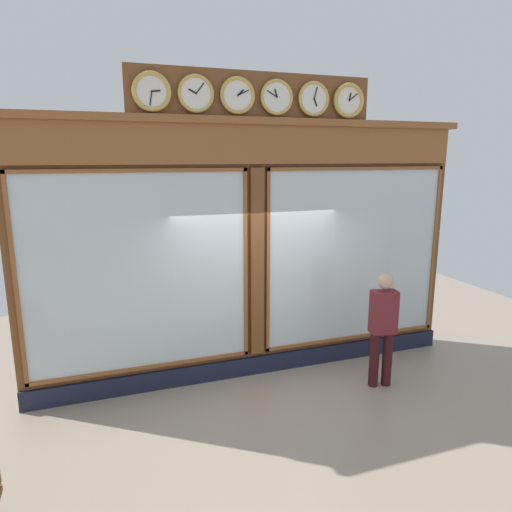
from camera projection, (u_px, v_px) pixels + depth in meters
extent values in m
plane|color=gray|center=(350.00, 495.00, 4.54)|extent=(14.00, 14.00, 0.00)
cube|color=brown|center=(253.00, 254.00, 6.87)|extent=(6.62, 0.30, 3.72)
cube|color=#191E33|center=(256.00, 365.00, 7.08)|extent=(6.62, 0.08, 0.28)
cube|color=brown|center=(257.00, 144.00, 6.36)|extent=(6.49, 0.08, 0.53)
cube|color=brown|center=(256.00, 121.00, 6.31)|extent=(6.75, 0.20, 0.10)
cube|color=silver|center=(356.00, 256.00, 7.29)|extent=(2.96, 0.02, 2.69)
cube|color=brown|center=(361.00, 168.00, 6.98)|extent=(3.06, 0.04, 0.05)
cube|color=brown|center=(353.00, 337.00, 7.56)|extent=(3.06, 0.04, 0.05)
cube|color=brown|center=(434.00, 250.00, 7.76)|extent=(0.05, 0.04, 2.79)
cube|color=brown|center=(268.00, 263.00, 6.78)|extent=(0.05, 0.04, 2.79)
cube|color=silver|center=(139.00, 273.00, 6.20)|extent=(2.96, 0.02, 2.69)
cube|color=brown|center=(134.00, 171.00, 5.89)|extent=(3.06, 0.04, 0.05)
cube|color=brown|center=(145.00, 367.00, 6.47)|extent=(3.06, 0.04, 0.05)
cube|color=brown|center=(16.00, 284.00, 5.69)|extent=(0.05, 0.04, 2.79)
cube|color=brown|center=(245.00, 265.00, 6.67)|extent=(0.05, 0.04, 2.79)
cube|color=brown|center=(257.00, 264.00, 6.73)|extent=(0.20, 0.10, 2.79)
cube|color=brown|center=(256.00, 97.00, 6.28)|extent=(3.50, 0.06, 0.67)
cylinder|color=white|center=(349.00, 101.00, 6.66)|extent=(0.40, 0.02, 0.40)
torus|color=gold|center=(349.00, 101.00, 6.66)|extent=(0.50, 0.06, 0.50)
cube|color=black|center=(350.00, 97.00, 6.64)|extent=(0.04, 0.01, 0.11)
cube|color=black|center=(354.00, 97.00, 6.66)|extent=(0.14, 0.01, 0.11)
sphere|color=black|center=(349.00, 100.00, 6.65)|extent=(0.02, 0.02, 0.02)
cylinder|color=white|center=(314.00, 99.00, 6.48)|extent=(0.40, 0.02, 0.40)
torus|color=gold|center=(314.00, 99.00, 6.48)|extent=(0.48, 0.05, 0.48)
cube|color=black|center=(316.00, 103.00, 6.48)|extent=(0.06, 0.01, 0.11)
cube|color=black|center=(316.00, 93.00, 6.46)|extent=(0.06, 0.01, 0.17)
sphere|color=black|center=(314.00, 99.00, 6.46)|extent=(0.02, 0.02, 0.02)
cylinder|color=white|center=(277.00, 97.00, 6.30)|extent=(0.40, 0.02, 0.40)
torus|color=gold|center=(277.00, 97.00, 6.29)|extent=(0.48, 0.05, 0.48)
cube|color=black|center=(276.00, 93.00, 6.27)|extent=(0.05, 0.01, 0.11)
cube|color=black|center=(272.00, 94.00, 6.25)|extent=(0.15, 0.01, 0.09)
sphere|color=black|center=(277.00, 97.00, 6.28)|extent=(0.02, 0.02, 0.02)
cylinder|color=white|center=(238.00, 95.00, 6.11)|extent=(0.40, 0.02, 0.40)
torus|color=gold|center=(238.00, 95.00, 6.11)|extent=(0.49, 0.05, 0.49)
cube|color=black|center=(241.00, 93.00, 6.10)|extent=(0.09, 0.01, 0.09)
cube|color=black|center=(243.00, 93.00, 6.12)|extent=(0.16, 0.01, 0.08)
sphere|color=black|center=(238.00, 95.00, 6.10)|extent=(0.02, 0.02, 0.02)
cylinder|color=white|center=(196.00, 94.00, 5.93)|extent=(0.40, 0.02, 0.40)
torus|color=gold|center=(196.00, 93.00, 5.93)|extent=(0.48, 0.05, 0.48)
cube|color=black|center=(192.00, 91.00, 5.89)|extent=(0.11, 0.01, 0.06)
cube|color=black|center=(200.00, 88.00, 5.92)|extent=(0.12, 0.01, 0.14)
sphere|color=black|center=(196.00, 93.00, 5.91)|extent=(0.02, 0.02, 0.02)
cylinder|color=white|center=(152.00, 91.00, 5.75)|extent=(0.40, 0.02, 0.40)
torus|color=gold|center=(152.00, 91.00, 5.74)|extent=(0.50, 0.06, 0.50)
cube|color=black|center=(156.00, 91.00, 5.75)|extent=(0.11, 0.01, 0.03)
cube|color=black|center=(151.00, 98.00, 5.74)|extent=(0.04, 0.01, 0.17)
sphere|color=black|center=(152.00, 91.00, 5.73)|extent=(0.02, 0.02, 0.02)
cylinder|color=#3A1316|center=(374.00, 359.00, 6.64)|extent=(0.14, 0.14, 0.82)
cylinder|color=#3A1316|center=(387.00, 359.00, 6.67)|extent=(0.14, 0.14, 0.82)
cube|color=maroon|center=(384.00, 312.00, 6.50)|extent=(0.40, 0.28, 0.62)
sphere|color=tan|center=(385.00, 281.00, 6.41)|extent=(0.22, 0.22, 0.22)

